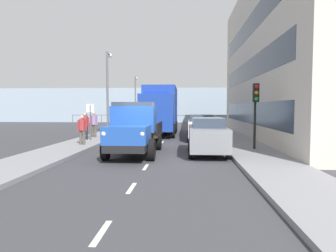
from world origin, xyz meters
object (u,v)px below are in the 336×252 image
object	(u,v)px
car_white_kerbside_1	(201,127)
pedestrian_strolling	(116,120)
pedestrian_in_dark_coat	(94,122)
lamp_post_far	(136,96)
pedestrian_near_railing	(82,127)
pedestrian_couple_b	(115,121)
lorry_cargo_blue	(160,109)
car_black_oppositeside_0	(134,124)
truck_vintage_blue	(134,130)
car_navy_oppositeside_1	(144,121)
street_sign	(90,116)
lamp_post_promenade	(108,85)
pedestrian_with_bag	(85,124)
car_grey_kerbside_near	(207,135)
traffic_light_near	(256,102)

from	to	relation	value
car_white_kerbside_1	pedestrian_strolling	world-z (taller)	pedestrian_strolling
pedestrian_in_dark_coat	lamp_post_far	world-z (taller)	lamp_post_far
pedestrian_near_railing	pedestrian_couple_b	xyz separation A→B (m)	(0.29, -8.79, -0.01)
lorry_cargo_blue	car_black_oppositeside_0	world-z (taller)	lorry_cargo_blue
lorry_cargo_blue	pedestrian_strolling	distance (m)	3.58
car_white_kerbside_1	lamp_post_far	world-z (taller)	lamp_post_far
truck_vintage_blue	lorry_cargo_blue	world-z (taller)	lorry_cargo_blue
car_navy_oppositeside_1	street_sign	size ratio (longest dim) A/B	1.97
pedestrian_couple_b	lamp_post_promenade	world-z (taller)	lamp_post_promenade
lamp_post_far	pedestrian_with_bag	bearing A→B (deg)	88.57
pedestrian_with_bag	car_white_kerbside_1	bearing A→B (deg)	-169.71
pedestrian_near_railing	lamp_post_promenade	world-z (taller)	lamp_post_promenade
pedestrian_with_bag	pedestrian_in_dark_coat	distance (m)	1.60
car_black_oppositeside_0	pedestrian_with_bag	world-z (taller)	pedestrian_with_bag
car_grey_kerbside_near	street_sign	bearing A→B (deg)	-32.73
pedestrian_near_railing	pedestrian_in_dark_coat	size ratio (longest dim) A/B	0.91
truck_vintage_blue	street_sign	xyz separation A→B (m)	(3.59, -4.95, 0.50)
lorry_cargo_blue	lamp_post_far	size ratio (longest dim) A/B	1.45
pedestrian_near_railing	lorry_cargo_blue	bearing A→B (deg)	-114.11
pedestrian_near_railing	pedestrian_with_bag	bearing A→B (deg)	-74.88
car_grey_kerbside_near	car_navy_oppositeside_1	distance (m)	14.75
car_black_oppositeside_0	traffic_light_near	bearing A→B (deg)	133.73
lorry_cargo_blue	car_grey_kerbside_near	world-z (taller)	lorry_cargo_blue
truck_vintage_blue	lorry_cargo_blue	size ratio (longest dim) A/B	0.69
lorry_cargo_blue	car_navy_oppositeside_1	size ratio (longest dim) A/B	1.85
lorry_cargo_blue	car_black_oppositeside_0	size ratio (longest dim) A/B	2.06
car_navy_oppositeside_1	pedestrian_couple_b	size ratio (longest dim) A/B	2.78
car_black_oppositeside_0	car_navy_oppositeside_1	distance (m)	5.33
car_grey_kerbside_near	pedestrian_in_dark_coat	distance (m)	9.67
lorry_cargo_blue	car_grey_kerbside_near	xyz separation A→B (m)	(-3.07, 10.20, -1.18)
pedestrian_with_bag	street_sign	world-z (taller)	street_sign
pedestrian_with_bag	pedestrian_couple_b	distance (m)	6.22
pedestrian_with_bag	lamp_post_promenade	distance (m)	5.00
pedestrian_strolling	pedestrian_couple_b	distance (m)	1.81
car_white_kerbside_1	pedestrian_in_dark_coat	bearing A→B (deg)	-2.03
car_white_kerbside_1	pedestrian_strolling	distance (m)	7.15
lorry_cargo_blue	pedestrian_strolling	size ratio (longest dim) A/B	4.56
car_white_kerbside_1	car_navy_oppositeside_1	size ratio (longest dim) A/B	0.91
traffic_light_near	lamp_post_far	xyz separation A→B (m)	(9.33, -20.65, 1.10)
lorry_cargo_blue	pedestrian_with_bag	bearing A→B (deg)	51.82
lamp_post_promenade	truck_vintage_blue	bearing A→B (deg)	111.05
pedestrian_near_railing	traffic_light_near	bearing A→B (deg)	172.23
car_white_kerbside_1	traffic_light_near	bearing A→B (deg)	114.81
traffic_light_near	car_navy_oppositeside_1	bearing A→B (deg)	-60.58
car_white_kerbside_1	car_black_oppositeside_0	world-z (taller)	same
lorry_cargo_blue	street_sign	distance (m)	6.93
pedestrian_couple_b	street_sign	size ratio (longest dim) A/B	0.71
street_sign	car_grey_kerbside_near	bearing A→B (deg)	147.27
truck_vintage_blue	pedestrian_in_dark_coat	world-z (taller)	truck_vintage_blue
car_black_oppositeside_0	car_navy_oppositeside_1	size ratio (longest dim) A/B	0.90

